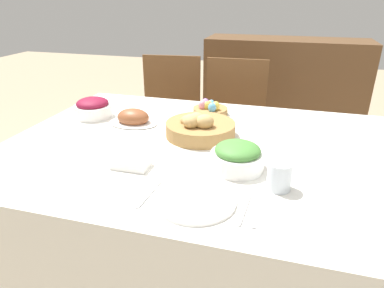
{
  "coord_description": "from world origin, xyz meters",
  "views": [
    {
      "loc": [
        0.32,
        -1.25,
        1.36
      ],
      "look_at": [
        -0.01,
        -0.09,
        0.82
      ],
      "focal_mm": 32.0,
      "sensor_mm": 36.0,
      "label": 1
    }
  ],
  "objects_px": {
    "beet_salad_bowl": "(93,108)",
    "ham_platter": "(133,118)",
    "spoon": "(255,210)",
    "drinking_cup": "(279,176)",
    "sideboard": "(282,96)",
    "bread_basket": "(200,128)",
    "chair_far_center": "(232,126)",
    "butter_dish": "(131,163)",
    "fork": "(149,194)",
    "dinner_plate": "(195,200)",
    "chair_far_left": "(169,120)",
    "egg_basket": "(210,109)",
    "green_salad_bowl": "(237,157)",
    "knife": "(245,209)"
  },
  "relations": [
    {
      "from": "beet_salad_bowl",
      "to": "ham_platter",
      "type": "bearing_deg",
      "value": -9.22
    },
    {
      "from": "spoon",
      "to": "drinking_cup",
      "type": "bearing_deg",
      "value": 65.0
    },
    {
      "from": "sideboard",
      "to": "ham_platter",
      "type": "height_order",
      "value": "sideboard"
    },
    {
      "from": "bread_basket",
      "to": "spoon",
      "type": "bearing_deg",
      "value": -59.31
    },
    {
      "from": "chair_far_center",
      "to": "butter_dish",
      "type": "height_order",
      "value": "chair_far_center"
    },
    {
      "from": "beet_salad_bowl",
      "to": "fork",
      "type": "relative_size",
      "value": 1.11
    },
    {
      "from": "dinner_plate",
      "to": "drinking_cup",
      "type": "xyz_separation_m",
      "value": [
        0.24,
        0.15,
        0.04
      ]
    },
    {
      "from": "bread_basket",
      "to": "sideboard",
      "type": "bearing_deg",
      "value": 79.92
    },
    {
      "from": "sideboard",
      "to": "fork",
      "type": "height_order",
      "value": "sideboard"
    },
    {
      "from": "chair_far_left",
      "to": "spoon",
      "type": "bearing_deg",
      "value": -67.96
    },
    {
      "from": "bread_basket",
      "to": "chair_far_left",
      "type": "bearing_deg",
      "value": 117.52
    },
    {
      "from": "chair_far_left",
      "to": "fork",
      "type": "xyz_separation_m",
      "value": [
        0.43,
        -1.38,
        0.28
      ]
    },
    {
      "from": "sideboard",
      "to": "fork",
      "type": "relative_size",
      "value": 8.1
    },
    {
      "from": "ham_platter",
      "to": "egg_basket",
      "type": "bearing_deg",
      "value": 35.58
    },
    {
      "from": "egg_basket",
      "to": "beet_salad_bowl",
      "type": "height_order",
      "value": "beet_salad_bowl"
    },
    {
      "from": "bread_basket",
      "to": "dinner_plate",
      "type": "xyz_separation_m",
      "value": [
        0.12,
        -0.5,
        -0.04
      ]
    },
    {
      "from": "beet_salad_bowl",
      "to": "green_salad_bowl",
      "type": "bearing_deg",
      "value": -24.43
    },
    {
      "from": "dinner_plate",
      "to": "fork",
      "type": "height_order",
      "value": "dinner_plate"
    },
    {
      "from": "chair_far_center",
      "to": "chair_far_left",
      "type": "distance_m",
      "value": 0.47
    },
    {
      "from": "egg_basket",
      "to": "spoon",
      "type": "height_order",
      "value": "egg_basket"
    },
    {
      "from": "butter_dish",
      "to": "ham_platter",
      "type": "bearing_deg",
      "value": 113.71
    },
    {
      "from": "egg_basket",
      "to": "green_salad_bowl",
      "type": "relative_size",
      "value": 0.93
    },
    {
      "from": "fork",
      "to": "knife",
      "type": "distance_m",
      "value": 0.3
    },
    {
      "from": "chair_far_center",
      "to": "ham_platter",
      "type": "xyz_separation_m",
      "value": [
        -0.36,
        -0.81,
        0.3
      ]
    },
    {
      "from": "ham_platter",
      "to": "butter_dish",
      "type": "height_order",
      "value": "ham_platter"
    },
    {
      "from": "chair_far_center",
      "to": "sideboard",
      "type": "distance_m",
      "value": 0.93
    },
    {
      "from": "sideboard",
      "to": "egg_basket",
      "type": "height_order",
      "value": "sideboard"
    },
    {
      "from": "sideboard",
      "to": "ham_platter",
      "type": "bearing_deg",
      "value": -111.27
    },
    {
      "from": "egg_basket",
      "to": "ham_platter",
      "type": "height_order",
      "value": "egg_basket"
    },
    {
      "from": "green_salad_bowl",
      "to": "spoon",
      "type": "distance_m",
      "value": 0.27
    },
    {
      "from": "ham_platter",
      "to": "beet_salad_bowl",
      "type": "xyz_separation_m",
      "value": [
        -0.24,
        0.04,
        0.02
      ]
    },
    {
      "from": "dinner_plate",
      "to": "butter_dish",
      "type": "xyz_separation_m",
      "value": [
        -0.28,
        0.15,
        0.01
      ]
    },
    {
      "from": "drinking_cup",
      "to": "ham_platter",
      "type": "bearing_deg",
      "value": 149.13
    },
    {
      "from": "sideboard",
      "to": "egg_basket",
      "type": "distance_m",
      "value": 1.53
    },
    {
      "from": "egg_basket",
      "to": "fork",
      "type": "bearing_deg",
      "value": -90.64
    },
    {
      "from": "fork",
      "to": "spoon",
      "type": "distance_m",
      "value": 0.33
    },
    {
      "from": "beet_salad_bowl",
      "to": "butter_dish",
      "type": "height_order",
      "value": "beet_salad_bowl"
    },
    {
      "from": "green_salad_bowl",
      "to": "spoon",
      "type": "bearing_deg",
      "value": -69.28
    },
    {
      "from": "dinner_plate",
      "to": "fork",
      "type": "distance_m",
      "value": 0.15
    },
    {
      "from": "ham_platter",
      "to": "drinking_cup",
      "type": "xyz_separation_m",
      "value": [
        0.7,
        -0.42,
        0.02
      ]
    },
    {
      "from": "ham_platter",
      "to": "knife",
      "type": "distance_m",
      "value": 0.83
    },
    {
      "from": "sideboard",
      "to": "bread_basket",
      "type": "height_order",
      "value": "sideboard"
    },
    {
      "from": "sideboard",
      "to": "drinking_cup",
      "type": "distance_m",
      "value": 2.13
    },
    {
      "from": "chair_far_center",
      "to": "knife",
      "type": "relative_size",
      "value": 5.62
    },
    {
      "from": "egg_basket",
      "to": "dinner_plate",
      "type": "height_order",
      "value": "egg_basket"
    },
    {
      "from": "chair_far_left",
      "to": "drinking_cup",
      "type": "relative_size",
      "value": 10.21
    },
    {
      "from": "bread_basket",
      "to": "beet_salad_bowl",
      "type": "distance_m",
      "value": 0.59
    },
    {
      "from": "green_salad_bowl",
      "to": "spoon",
      "type": "height_order",
      "value": "green_salad_bowl"
    },
    {
      "from": "chair_far_center",
      "to": "green_salad_bowl",
      "type": "height_order",
      "value": "chair_far_center"
    },
    {
      "from": "dinner_plate",
      "to": "knife",
      "type": "xyz_separation_m",
      "value": [
        0.15,
        0.0,
        -0.0
      ]
    }
  ]
}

